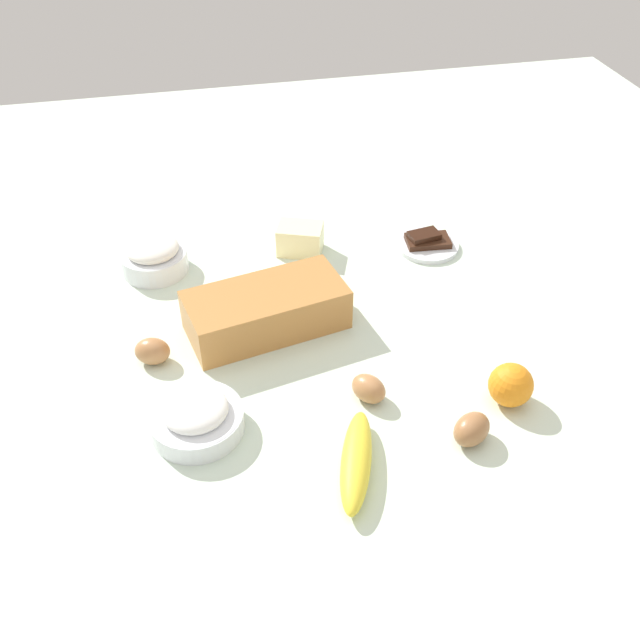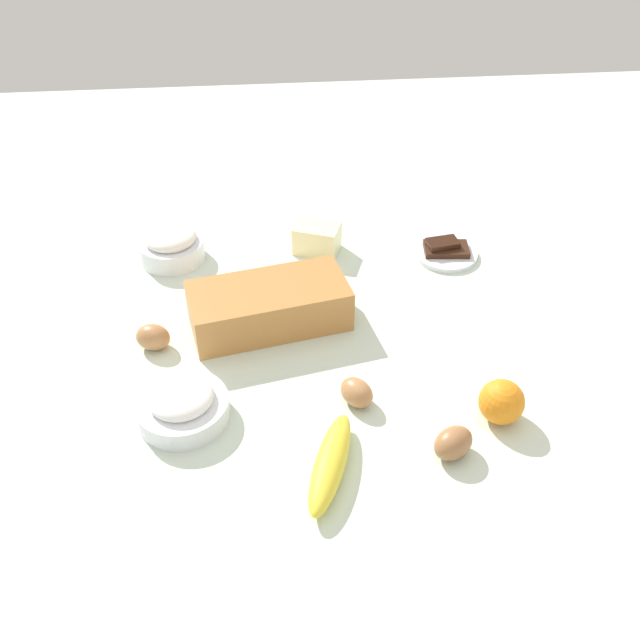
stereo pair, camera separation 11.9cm
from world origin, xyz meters
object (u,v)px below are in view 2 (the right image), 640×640
Objects in this scene: butter_block at (317,238)px; egg_loose at (453,443)px; flour_bowl at (171,245)px; sugar_bowl at (182,404)px; orange_fruit at (502,402)px; chocolate_plate at (445,251)px; egg_near_butter at (153,337)px; egg_beside_bowl at (357,392)px; loaf_pan at (269,305)px; banana at (330,463)px.

butter_block reaches higher than egg_loose.
flour_bowl is 0.44m from sugar_bowl.
flour_bowl is 0.71m from egg_loose.
orange_fruit is at bearing 116.25° from butter_block.
chocolate_plate is at bearing 170.80° from butter_block.
egg_loose is (-0.46, 0.28, 0.00)m from egg_near_butter.
egg_loose is at bearing 129.09° from flour_bowl.
flour_bowl reaches higher than sugar_bowl.
orange_fruit is 0.55m from butter_block.
sugar_bowl is 1.61× the size of butter_block.
sugar_bowl is 2.22× the size of egg_loose.
flour_bowl is at bearing -50.91° from egg_loose.
orange_fruit reaches higher than egg_near_butter.
egg_near_butter is at bearing 87.09° from flour_bowl.
butter_block reaches higher than egg_beside_bowl.
loaf_pan reaches higher than banana.
chocolate_plate is (-0.37, -0.18, -0.03)m from loaf_pan.
banana is at bearing 90.55° from loaf_pan.
loaf_pan is 0.36m from banana.
orange_fruit reaches higher than sugar_bowl.
egg_near_butter is at bearing -26.17° from egg_beside_bowl.
egg_loose is (-0.40, 0.11, -0.00)m from sugar_bowl.
butter_block is 0.44m from egg_beside_bowl.
loaf_pan reaches higher than flour_bowl.
sugar_bowl reaches higher than egg_loose.
flour_bowl is 0.27m from egg_near_butter.
egg_beside_bowl is at bearing 93.25° from butter_block.
orange_fruit is 0.11m from egg_loose.
loaf_pan is 0.29m from flour_bowl.
sugar_bowl reaches higher than chocolate_plate.
orange_fruit is at bearing 87.59° from chocolate_plate.
egg_near_butter is at bearing -70.55° from sugar_bowl.
banana is 0.29m from orange_fruit.
loaf_pan is 4.22× the size of orange_fruit.
orange_fruit is 0.55× the size of chocolate_plate.
egg_near_butter is 1.00× the size of egg_beside_bowl.
orange_fruit is (-0.35, 0.27, -0.01)m from loaf_pan.
loaf_pan is 0.21m from egg_near_butter.
banana is at bearing 149.43° from sugar_bowl.
egg_near_butter reaches higher than egg_beside_bowl.
orange_fruit is at bearing -144.44° from egg_loose.
egg_near_butter is (0.06, -0.17, -0.00)m from sugar_bowl.
butter_block is 1.37× the size of egg_loose.
sugar_bowl is 1.12× the size of chocolate_plate.
sugar_bowl is at bearing 45.04° from loaf_pan.
flour_bowl is at bearing -53.58° from egg_beside_bowl.
chocolate_plate is at bearing -92.41° from orange_fruit.
orange_fruit is (-0.54, 0.49, 0.00)m from flour_bowl.
orange_fruit is at bearing 166.25° from egg_beside_bowl.
banana is at bearing 61.18° from chocolate_plate.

